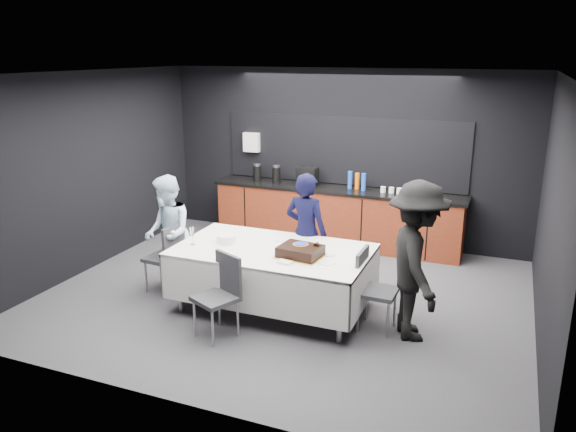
% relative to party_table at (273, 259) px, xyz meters
% --- Properties ---
extents(ground, '(6.00, 6.00, 0.00)m').
position_rel_party_table_xyz_m(ground, '(0.00, 0.40, -0.64)').
color(ground, '#404045').
rests_on(ground, ground).
extents(room_shell, '(6.04, 5.04, 2.82)m').
position_rel_party_table_xyz_m(room_shell, '(0.00, 0.40, 1.22)').
color(room_shell, white).
rests_on(room_shell, ground).
extents(kitchenette, '(4.10, 0.64, 2.05)m').
position_rel_party_table_xyz_m(kitchenette, '(-0.02, 2.62, -0.10)').
color(kitchenette, '#5F1F0F').
rests_on(kitchenette, ground).
extents(party_table, '(2.32, 1.32, 0.78)m').
position_rel_party_table_xyz_m(party_table, '(0.00, 0.00, 0.00)').
color(party_table, '#99999E').
rests_on(party_table, ground).
extents(cake_assembly, '(0.55, 0.46, 0.16)m').
position_rel_party_table_xyz_m(cake_assembly, '(0.40, -0.12, 0.20)').
color(cake_assembly, gold).
rests_on(cake_assembly, party_table).
extents(plate_stack, '(0.24, 0.24, 0.10)m').
position_rel_party_table_xyz_m(plate_stack, '(-0.62, -0.01, 0.19)').
color(plate_stack, white).
rests_on(plate_stack, party_table).
extents(loose_plate_near, '(0.21, 0.21, 0.01)m').
position_rel_party_table_xyz_m(loose_plate_near, '(-0.41, -0.31, 0.14)').
color(loose_plate_near, white).
rests_on(loose_plate_near, party_table).
extents(loose_plate_right_a, '(0.20, 0.20, 0.01)m').
position_rel_party_table_xyz_m(loose_plate_right_a, '(0.68, 0.08, 0.14)').
color(loose_plate_right_a, white).
rests_on(loose_plate_right_a, party_table).
extents(loose_plate_right_b, '(0.20, 0.20, 0.01)m').
position_rel_party_table_xyz_m(loose_plate_right_b, '(0.74, -0.20, 0.14)').
color(loose_plate_right_b, white).
rests_on(loose_plate_right_b, party_table).
extents(loose_plate_far, '(0.20, 0.20, 0.01)m').
position_rel_party_table_xyz_m(loose_plate_far, '(-0.03, 0.35, 0.14)').
color(loose_plate_far, white).
rests_on(loose_plate_far, party_table).
extents(fork_pile, '(0.18, 0.13, 0.03)m').
position_rel_party_table_xyz_m(fork_pile, '(0.32, -0.39, 0.15)').
color(fork_pile, white).
rests_on(fork_pile, party_table).
extents(champagne_flute, '(0.06, 0.06, 0.22)m').
position_rel_party_table_xyz_m(champagne_flute, '(-0.97, -0.23, 0.30)').
color(champagne_flute, white).
rests_on(champagne_flute, party_table).
extents(chair_left, '(0.46, 0.46, 0.92)m').
position_rel_party_table_xyz_m(chair_left, '(-1.47, -0.03, -0.11)').
color(chair_left, '#2E2F34').
rests_on(chair_left, ground).
extents(chair_right, '(0.43, 0.43, 0.92)m').
position_rel_party_table_xyz_m(chair_right, '(1.22, -0.04, -0.11)').
color(chair_right, '#2E2F34').
rests_on(chair_right, ground).
extents(chair_near, '(0.56, 0.56, 0.92)m').
position_rel_party_table_xyz_m(chair_near, '(-0.27, -0.80, -0.11)').
color(chair_near, '#2E2F34').
rests_on(chair_near, ground).
extents(person_center, '(0.62, 0.45, 1.58)m').
position_rel_party_table_xyz_m(person_center, '(0.18, 0.68, 0.15)').
color(person_center, black).
rests_on(person_center, ground).
extents(person_left, '(0.92, 0.94, 1.52)m').
position_rel_party_table_xyz_m(person_left, '(-1.53, 0.08, 0.12)').
color(person_left, silver).
rests_on(person_left, ground).
extents(person_right, '(1.05, 1.30, 1.76)m').
position_rel_party_table_xyz_m(person_right, '(1.71, -0.05, 0.24)').
color(person_right, black).
rests_on(person_right, ground).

